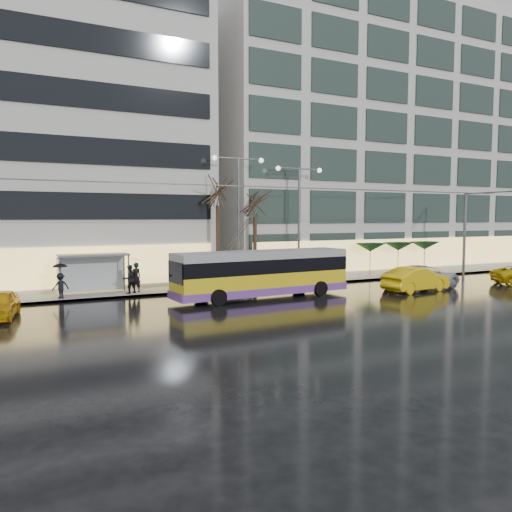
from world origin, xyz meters
TOP-DOWN VIEW (x-y plane):
  - ground at (0.00, 0.00)m, footprint 140.00×140.00m
  - sidewalk at (2.00, 14.00)m, footprint 80.00×10.00m
  - kerb at (2.00, 9.05)m, footprint 80.00×0.10m
  - building_right at (19.00, 19.00)m, footprint 32.00×14.00m
  - trolleybus at (1.16, 5.43)m, footprint 11.39×4.59m
  - catenary at (1.00, 7.94)m, footprint 42.24×5.12m
  - bus_shelter at (-8.38, 10.69)m, footprint 4.20×1.60m
  - street_lamp_near at (2.00, 10.80)m, footprint 3.96×0.36m
  - street_lamp_far at (7.00, 10.80)m, footprint 3.96×0.36m
  - tree_a at (0.50, 11.00)m, footprint 3.20×3.20m
  - tree_b at (3.50, 11.20)m, footprint 3.20×3.20m
  - parasol_a at (14.00, 11.00)m, footprint 2.50×2.50m
  - parasol_b at (17.00, 11.00)m, footprint 2.50×2.50m
  - parasol_c at (20.00, 11.00)m, footprint 2.50×2.50m
  - taxi_b at (11.48, 3.22)m, footprint 5.13×2.31m
  - sedan_silver at (12.94, 4.10)m, footprint 6.08×3.27m
  - pedestrian_a at (-5.51, 10.06)m, footprint 1.19×1.20m
  - pedestrian_b at (-5.96, 9.89)m, footprint 1.02×0.88m
  - pedestrian_c at (-10.02, 9.62)m, footprint 1.08×0.99m

SIDE VIEW (x-z plane):
  - ground at x=0.00m, z-range 0.00..0.00m
  - sidewalk at x=2.00m, z-range 0.00..0.15m
  - kerb at x=2.00m, z-range 0.00..0.15m
  - sedan_silver at x=12.94m, z-range 0.00..1.62m
  - taxi_b at x=11.48m, z-range 0.00..1.63m
  - pedestrian_b at x=-5.96m, z-range 0.15..1.95m
  - pedestrian_c at x=-10.02m, z-range 0.22..2.33m
  - trolleybus at x=1.16m, z-range -1.20..4.03m
  - pedestrian_a at x=-5.51m, z-range 0.47..2.66m
  - bus_shelter at x=-8.38m, z-range 0.71..3.22m
  - parasol_a at x=14.00m, z-range 1.12..3.77m
  - parasol_b at x=17.00m, z-range 1.12..3.77m
  - parasol_c at x=20.00m, z-range 1.12..3.77m
  - catenary at x=1.00m, z-range 0.75..7.75m
  - street_lamp_far at x=7.00m, z-range 1.45..9.98m
  - street_lamp_near at x=2.00m, z-range 1.48..10.51m
  - tree_b at x=3.50m, z-range 2.55..10.25m
  - tree_a at x=0.50m, z-range 2.89..11.29m
  - building_right at x=19.00m, z-range 0.15..25.15m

